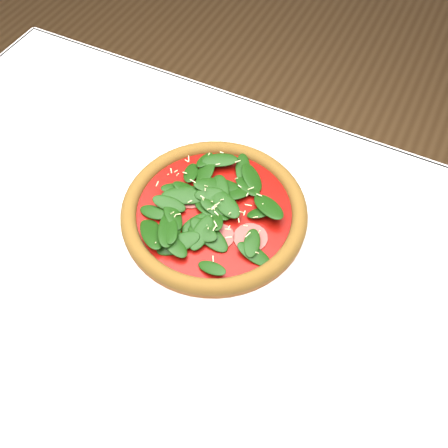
% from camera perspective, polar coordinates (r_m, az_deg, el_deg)
% --- Properties ---
extents(ground, '(6.00, 6.00, 0.00)m').
position_cam_1_polar(ground, '(1.56, -4.35, -17.10)').
color(ground, brown).
rests_on(ground, ground).
extents(dining_table, '(1.21, 0.81, 0.75)m').
position_cam_1_polar(dining_table, '(0.96, -6.77, -5.19)').
color(dining_table, white).
rests_on(dining_table, ground).
extents(plate, '(0.38, 0.38, 0.02)m').
position_cam_1_polar(plate, '(0.89, -1.11, 0.77)').
color(plate, white).
rests_on(plate, dining_table).
extents(pizza, '(0.43, 0.43, 0.04)m').
position_cam_1_polar(pizza, '(0.87, -1.14, 1.61)').
color(pizza, brown).
rests_on(pizza, plate).
extents(saucer_far, '(0.14, 0.14, 0.01)m').
position_cam_1_polar(saucer_far, '(0.91, 19.64, -2.56)').
color(saucer_far, white).
rests_on(saucer_far, dining_table).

